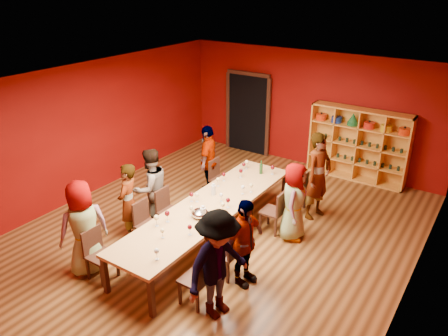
{
  "coord_description": "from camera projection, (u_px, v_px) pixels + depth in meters",
  "views": [
    {
      "loc": [
        4.2,
        -5.8,
        4.7
      ],
      "look_at": [
        -0.23,
        0.84,
        1.15
      ],
      "focal_mm": 35.0,
      "sensor_mm": 36.0,
      "label": 1
    }
  ],
  "objects": [
    {
      "name": "chair_person_right_4",
      "position": [
        298.0,
        190.0,
        9.3
      ],
      "size": [
        0.42,
        0.42,
        0.89
      ],
      "color": "black",
      "rests_on": "ground"
    },
    {
      "name": "wine_glass_6",
      "position": [
        191.0,
        195.0,
        8.23
      ],
      "size": [
        0.08,
        0.08,
        0.19
      ],
      "color": "silver",
      "rests_on": "tasting_table"
    },
    {
      "name": "carafe_b",
      "position": [
        203.0,
        213.0,
        7.64
      ],
      "size": [
        0.12,
        0.12,
        0.27
      ],
      "color": "silver",
      "rests_on": "tasting_table"
    },
    {
      "name": "wine_glass_12",
      "position": [
        221.0,
        195.0,
        8.24
      ],
      "size": [
        0.07,
        0.07,
        0.18
      ],
      "color": "silver",
      "rests_on": "tasting_table"
    },
    {
      "name": "chair_person_left_1",
      "position": [
        146.0,
        221.0,
        8.12
      ],
      "size": [
        0.42,
        0.42,
        0.89
      ],
      "color": "black",
      "rests_on": "ground"
    },
    {
      "name": "tasting_table",
      "position": [
        210.0,
        208.0,
        8.17
      ],
      "size": [
        1.1,
        4.5,
        0.75
      ],
      "color": "tan",
      "rests_on": "ground"
    },
    {
      "name": "person_right_4",
      "position": [
        318.0,
        176.0,
        8.92
      ],
      "size": [
        0.64,
        0.77,
        1.85
      ],
      "primitive_type": "imported",
      "rotation": [
        0.0,
        0.0,
        1.34
      ],
      "color": "#525257",
      "rests_on": "ground"
    },
    {
      "name": "carafe_a",
      "position": [
        213.0,
        190.0,
        8.51
      ],
      "size": [
        0.12,
        0.12,
        0.24
      ],
      "color": "silver",
      "rests_on": "tasting_table"
    },
    {
      "name": "wine_glass_7",
      "position": [
        167.0,
        214.0,
        7.54
      ],
      "size": [
        0.09,
        0.09,
        0.22
      ],
      "color": "silver",
      "rests_on": "tasting_table"
    },
    {
      "name": "wine_glass_8",
      "position": [
        162.0,
        231.0,
        7.09
      ],
      "size": [
        0.07,
        0.07,
        0.18
      ],
      "color": "silver",
      "rests_on": "tasting_table"
    },
    {
      "name": "wine_glass_14",
      "position": [
        243.0,
        188.0,
        8.52
      ],
      "size": [
        0.08,
        0.08,
        0.19
      ],
      "color": "silver",
      "rests_on": "tasting_table"
    },
    {
      "name": "chair_person_left_2",
      "position": [
        167.0,
        208.0,
        8.58
      ],
      "size": [
        0.42,
        0.42,
        0.89
      ],
      "color": "black",
      "rests_on": "ground"
    },
    {
      "name": "wine_glass_2",
      "position": [
        218.0,
        180.0,
        8.83
      ],
      "size": [
        0.08,
        0.08,
        0.19
      ],
      "color": "silver",
      "rests_on": "tasting_table"
    },
    {
      "name": "person_right_1",
      "position": [
        244.0,
        243.0,
        6.98
      ],
      "size": [
        0.54,
        0.95,
        1.54
      ],
      "primitive_type": "imported",
      "rotation": [
        0.0,
        0.0,
        1.42
      ],
      "color": "#C98790",
      "rests_on": "ground"
    },
    {
      "name": "wine_glass_0",
      "position": [
        273.0,
        168.0,
        9.35
      ],
      "size": [
        0.09,
        0.09,
        0.21
      ],
      "color": "silver",
      "rests_on": "tasting_table"
    },
    {
      "name": "person_left_0",
      "position": [
        84.0,
        228.0,
        7.24
      ],
      "size": [
        0.74,
        0.94,
        1.69
      ],
      "primitive_type": "imported",
      "rotation": [
        0.0,
        0.0,
        -1.98
      ],
      "color": "beige",
      "rests_on": "ground"
    },
    {
      "name": "chair_person_left_4",
      "position": [
        218.0,
        176.0,
        9.94
      ],
      "size": [
        0.42,
        0.42,
        0.89
      ],
      "color": "black",
      "rests_on": "ground"
    },
    {
      "name": "wine_glass_11",
      "position": [
        224.0,
        175.0,
        9.06
      ],
      "size": [
        0.08,
        0.08,
        0.19
      ],
      "color": "silver",
      "rests_on": "tasting_table"
    },
    {
      "name": "wine_bottle",
      "position": [
        261.0,
        169.0,
        9.41
      ],
      "size": [
        0.1,
        0.1,
        0.3
      ],
      "color": "#153C19",
      "rests_on": "tasting_table"
    },
    {
      "name": "person_left_4",
      "position": [
        208.0,
        160.0,
        9.94
      ],
      "size": [
        0.75,
        1.06,
        1.66
      ],
      "primitive_type": "imported",
      "rotation": [
        0.0,
        0.0,
        -1.22
      ],
      "color": "silver",
      "rests_on": "ground"
    },
    {
      "name": "wine_glass_1",
      "position": [
        156.0,
        218.0,
        7.42
      ],
      "size": [
        0.09,
        0.09,
        0.22
      ],
      "color": "silver",
      "rests_on": "tasting_table"
    },
    {
      "name": "wine_glass_4",
      "position": [
        244.0,
        165.0,
        9.54
      ],
      "size": [
        0.08,
        0.08,
        0.19
      ],
      "color": "silver",
      "rests_on": "tasting_table"
    },
    {
      "name": "wine_glass_16",
      "position": [
        223.0,
        205.0,
        7.85
      ],
      "size": [
        0.08,
        0.08,
        0.2
      ],
      "color": "silver",
      "rests_on": "tasting_table"
    },
    {
      "name": "chair_person_right_1",
      "position": [
        229.0,
        251.0,
        7.24
      ],
      "size": [
        0.42,
        0.42,
        0.89
      ],
      "color": "black",
      "rests_on": "ground"
    },
    {
      "name": "wine_glass_3",
      "position": [
        190.0,
        228.0,
        7.17
      ],
      "size": [
        0.08,
        0.08,
        0.2
      ],
      "color": "silver",
      "rests_on": "tasting_table"
    },
    {
      "name": "person_left_2",
      "position": [
        151.0,
        188.0,
        8.65
      ],
      "size": [
        0.6,
        0.87,
        1.65
      ],
      "primitive_type": "imported",
      "rotation": [
        0.0,
        0.0,
        -1.78
      ],
      "color": "#4D4C51",
      "rests_on": "ground"
    },
    {
      "name": "wine_glass_17",
      "position": [
        247.0,
        162.0,
        9.63
      ],
      "size": [
        0.08,
        0.08,
        0.21
      ],
      "color": "silver",
      "rests_on": "tasting_table"
    },
    {
      "name": "room_shell",
      "position": [
        209.0,
        169.0,
        7.84
      ],
      "size": [
        7.1,
        9.1,
        3.04
      ],
      "color": "#502F15",
      "rests_on": "ground"
    },
    {
      "name": "person_left_1",
      "position": [
        128.0,
        202.0,
        8.21
      ],
      "size": [
        0.6,
        0.68,
        1.55
      ],
      "primitive_type": "imported",
      "rotation": [
        0.0,
        0.0,
        -1.18
      ],
      "color": "#15173B",
      "rests_on": "ground"
    },
    {
      "name": "chair_person_right_0",
      "position": [
        199.0,
        278.0,
        6.61
      ],
      "size": [
        0.42,
        0.42,
        0.89
      ],
      "color": "black",
      "rests_on": "ground"
    },
    {
      "name": "wine_glass_13",
      "position": [
        191.0,
        208.0,
        7.75
      ],
      "size": [
        0.08,
        0.08,
        0.2
      ],
      "color": "silver",
      "rests_on": "tasting_table"
    },
    {
      "name": "wine_glass_10",
      "position": [
        228.0,
        201.0,
        8.01
      ],
      "size": [
        0.08,
        0.08,
        0.2
      ],
      "color": "silver",
      "rests_on": "tasting_table"
    },
    {
      "name": "wine_glass_9",
      "position": [
        197.0,
        195.0,
        8.23
      ],
      "size": [
        0.08,
        0.08,
        0.19
      ],
      "color": "silver",
      "rests_on": "tasting_table"
    },
    {
      "name": "shelving_unit",
      "position": [
        359.0,
        141.0,
        10.62
      ],
      "size": [
        2.4,
        0.4,
        1.8
      ],
      "color": "gold",
      "rests_on": "ground"
    },
    {
      "name": "wine_glass_15",
      "position": [
        251.0,
        186.0,
        8.59
      ],
      "size": [
        0.08,
        0.08,
        0.19
      ],
      "color": "silver",
      "rests_on": "tasting_table"
    },
    {
      "name": "person_right_3",
      "position": [
        294.0,
        202.0,
        8.23
      ],
      "size": [
        0.6,
        0.84,
        1.55
      ],
      "primitive_type": "imported",
      "rotation": [
        0.0,
        0.0,
        1.84
      ],
      "color": "#535459",
      "rests_on": "ground"
    },
    {
      "name": "wine_glass_5",
      "position": [
        241.0,
        171.0,
        9.2
      ],
      "size": [
        0.08,
        0.08,
        0.21
      ],
      "color": "silver",
      "rests_on": "tasting_table"
    },
    {
      "name": "chair_person_right_3",
      "position": [
        276.0,
        210.0,
        8.52
      ],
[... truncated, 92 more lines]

